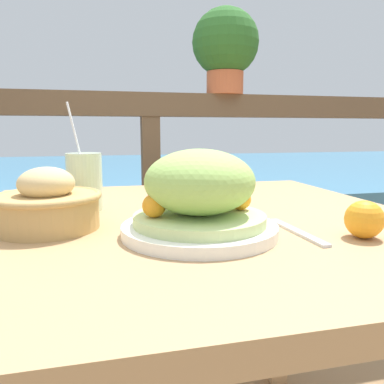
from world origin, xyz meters
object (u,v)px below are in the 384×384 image
at_px(drink_glass, 85,182).
at_px(potted_plant, 225,46).
at_px(salad_plate, 200,198).
at_px(bread_basket, 48,204).

distance_m(drink_glass, potted_plant, 0.93).
bearing_deg(potted_plant, salad_plate, -110.82).
xyz_separation_m(salad_plate, drink_glass, (-0.20, 0.26, 0.00)).
height_order(drink_glass, potted_plant, potted_plant).
height_order(drink_glass, bread_basket, drink_glass).
bearing_deg(salad_plate, drink_glass, 127.85).
distance_m(salad_plate, potted_plant, 1.04).
relative_size(salad_plate, drink_glass, 1.12).
relative_size(bread_basket, potted_plant, 0.58).
xyz_separation_m(drink_glass, potted_plant, (0.54, 0.62, 0.45)).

